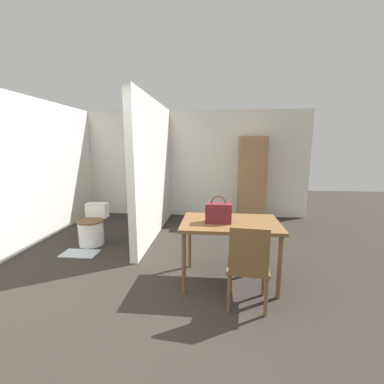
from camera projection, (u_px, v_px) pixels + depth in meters
ground_plane at (134, 333)px, 2.34m from camera, size 16.00×16.00×0.00m
wall_back at (186, 164)px, 6.20m from camera, size 5.74×0.12×2.50m
wall_left at (30, 172)px, 4.35m from camera, size 0.12×5.10×2.50m
partition_wall at (154, 169)px, 4.84m from camera, size 0.12×2.74×2.50m
dining_table at (230, 228)px, 3.13m from camera, size 1.18×0.78×0.78m
wooden_chair at (248, 264)px, 2.63m from camera, size 0.47×0.47×0.91m
toilet at (92, 228)px, 4.46m from camera, size 0.44×0.59×0.67m
handbag at (218, 213)px, 3.06m from camera, size 0.31×0.15×0.32m
wooden_cabinet at (252, 179)px, 5.81m from camera, size 0.59×0.47×1.89m
bath_mat at (80, 253)px, 4.06m from camera, size 0.56×0.33×0.01m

